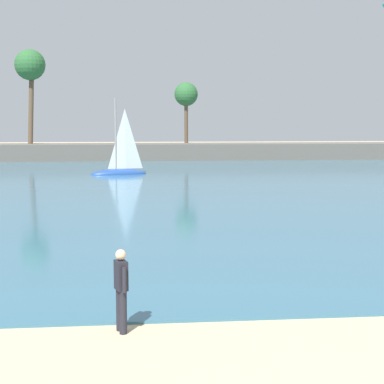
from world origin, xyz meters
TOP-DOWN VIEW (x-y plane):
  - sea at (0.00, 57.99)m, footprint 220.00×96.35m
  - palm_headland at (0.58, 66.19)m, footprint 100.90×6.00m
  - person_at_waterline at (-1.28, 9.38)m, footprint 0.29×0.53m
  - sailboat_near_shore at (-1.75, 46.60)m, footprint 4.60×2.27m

SIDE VIEW (x-z plane):
  - sea at x=0.00m, z-range 0.00..0.06m
  - sailboat_near_shore at x=-1.75m, z-range -2.56..3.84m
  - person_at_waterline at x=-1.28m, z-range 0.06..1.73m
  - palm_headland at x=0.58m, z-range -3.83..9.56m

